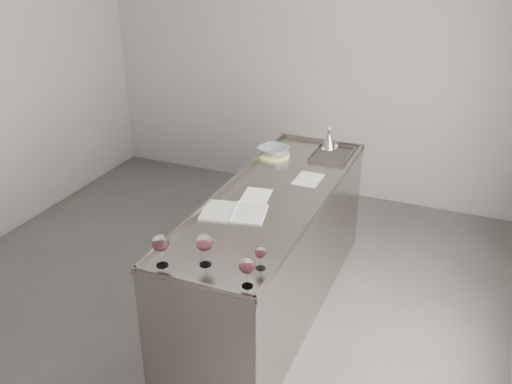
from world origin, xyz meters
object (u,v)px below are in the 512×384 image
at_px(wine_glass_middle, 205,244).
at_px(notebook, 234,212).
at_px(wine_glass_small, 261,253).
at_px(counter, 272,252).
at_px(ceramic_bowl, 274,150).
at_px(wine_glass_right, 247,267).
at_px(wine_funnel, 329,141).
at_px(wine_glass_left, 161,244).

xyz_separation_m(wine_glass_middle, notebook, (-0.12, 0.64, -0.13)).
bearing_deg(wine_glass_small, counter, 107.13).
height_order(counter, wine_glass_middle, wine_glass_middle).
bearing_deg(counter, ceramic_bowl, 110.74).
xyz_separation_m(wine_glass_right, wine_funnel, (-0.18, 2.16, -0.06)).
relative_size(wine_glass_middle, ceramic_bowl, 0.81).
bearing_deg(wine_glass_right, wine_glass_left, -180.00).
bearing_deg(ceramic_bowl, wine_glass_small, -71.23).
bearing_deg(notebook, counter, 54.00).
bearing_deg(wine_glass_left, notebook, 81.81).
bearing_deg(wine_funnel, wine_glass_small, -84.83).
xyz_separation_m(wine_glass_middle, wine_funnel, (0.13, 2.06, -0.07)).
xyz_separation_m(wine_glass_left, wine_glass_small, (0.53, 0.19, -0.04)).
distance_m(wine_glass_right, wine_funnel, 2.17).
relative_size(wine_glass_left, wine_glass_middle, 1.01).
height_order(wine_glass_left, wine_glass_middle, wine_glass_left).
height_order(counter, wine_funnel, wine_funnel).
bearing_deg(ceramic_bowl, wine_funnel, 43.45).
height_order(wine_glass_small, ceramic_bowl, wine_glass_small).
distance_m(counter, wine_glass_left, 1.27).
xyz_separation_m(wine_glass_left, wine_funnel, (0.35, 2.16, -0.08)).
height_order(wine_glass_left, notebook, wine_glass_left).
bearing_deg(wine_funnel, counter, -95.11).
bearing_deg(wine_glass_right, notebook, 119.66).
height_order(notebook, wine_funnel, wine_funnel).
distance_m(notebook, wine_funnel, 1.44).
distance_m(wine_glass_left, wine_glass_middle, 0.25).
relative_size(counter, wine_glass_right, 13.83).
xyz_separation_m(wine_glass_small, wine_funnel, (-0.18, 1.97, -0.03)).
relative_size(wine_glass_right, wine_glass_small, 1.25).
distance_m(wine_glass_right, ceramic_bowl, 1.89).
height_order(wine_glass_small, notebook, wine_glass_small).
height_order(wine_glass_left, ceramic_bowl, wine_glass_left).
relative_size(wine_glass_small, ceramic_bowl, 0.58).
xyz_separation_m(counter, wine_glass_middle, (-0.03, -0.98, 0.61)).
relative_size(counter, notebook, 5.08).
relative_size(wine_glass_middle, wine_glass_small, 1.40).
bearing_deg(counter, wine_glass_small, -72.87).
xyz_separation_m(wine_glass_left, ceramic_bowl, (-0.02, 1.81, -0.09)).
bearing_deg(ceramic_bowl, wine_glass_middle, -81.86).
bearing_deg(wine_funnel, ceramic_bowl, -136.55).
distance_m(wine_glass_left, wine_glass_small, 0.56).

